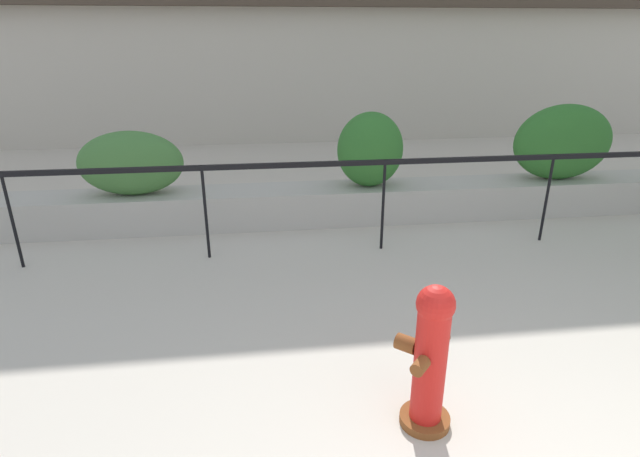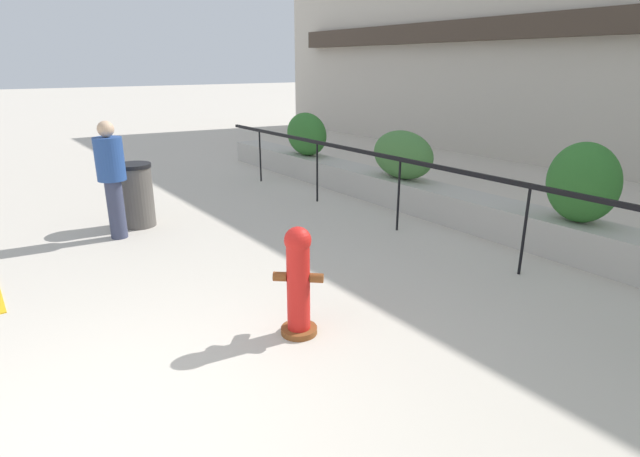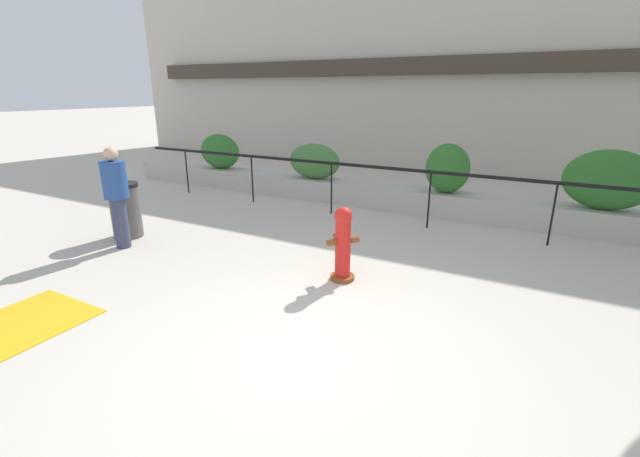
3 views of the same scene
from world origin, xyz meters
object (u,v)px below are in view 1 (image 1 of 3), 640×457
Objects in this scene: fire_hydrant at (430,357)px; hedge_bush_2 at (370,150)px; hedge_bush_1 at (131,163)px; hedge_bush_3 at (563,142)px.

hedge_bush_2 is at bearing 83.17° from fire_hydrant.
fire_hydrant is at bearing -56.07° from hedge_bush_1.
hedge_bush_1 is 3.25m from hedge_bush_2.
hedge_bush_3 reaches higher than hedge_bush_2.
hedge_bush_3 is at bearing 50.54° from fire_hydrant.
hedge_bush_1 is 0.91× the size of hedge_bush_3.
hedge_bush_1 is at bearing 180.00° from hedge_bush_3.
hedge_bush_3 reaches higher than hedge_bush_1.
hedge_bush_2 is 2.89m from hedge_bush_3.
hedge_bush_2 is at bearing 0.00° from hedge_bush_1.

